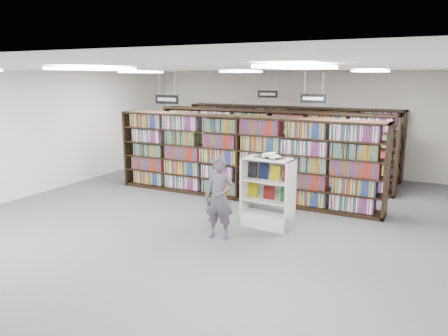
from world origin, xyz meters
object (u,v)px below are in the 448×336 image
at_px(bookshelf_row_near, 241,158).
at_px(open_book, 269,156).
at_px(endcap_display, 268,204).
at_px(shopper, 219,198).

height_order(bookshelf_row_near, open_book, bookshelf_row_near).
xyz_separation_m(bookshelf_row_near, open_book, (1.38, -1.63, 0.43)).
height_order(endcap_display, open_book, open_book).
xyz_separation_m(endcap_display, open_book, (-0.01, 0.02, 1.00)).
bearing_deg(shopper, endcap_display, 54.05).
height_order(bookshelf_row_near, endcap_display, bookshelf_row_near).
bearing_deg(bookshelf_row_near, endcap_display, -49.82).
bearing_deg(shopper, open_book, 54.80).
xyz_separation_m(bookshelf_row_near, shopper, (0.80, -2.70, -0.25)).
height_order(bookshelf_row_near, shopper, bookshelf_row_near).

